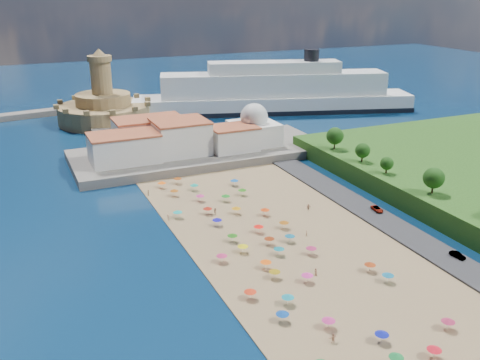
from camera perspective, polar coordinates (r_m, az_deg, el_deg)
name	(u,v)px	position (r m, az deg, el deg)	size (l,w,h in m)	color
ground	(268,248)	(126.36, 2.97, -7.24)	(700.00, 700.00, 0.00)	#071938
terrace	(201,153)	(191.89, -4.19, 2.93)	(90.00, 36.00, 3.00)	#59544C
jetty	(119,136)	(218.99, -12.78, 4.58)	(18.00, 70.00, 2.40)	#59544C
waterfront_buildings	(164,139)	(186.90, -8.08, 4.35)	(57.00, 29.00, 11.00)	silver
domed_building	(254,128)	(195.45, 1.50, 5.58)	(16.00, 16.00, 15.00)	silver
fortress	(104,108)	(246.44, -14.33, 7.47)	(40.00, 40.00, 32.40)	#A38951
cruise_ship	(274,94)	(260.23, 3.63, 9.16)	(134.65, 58.30, 29.40)	black
beach_parasols	(285,262)	(116.27, 4.82, -8.68)	(32.17, 118.55, 2.20)	gray
beachgoers	(254,238)	(128.48, 1.51, -6.16)	(38.31, 98.27, 1.87)	tan
parked_cars	(438,244)	(133.33, 20.37, -6.40)	(2.58, 48.75, 1.36)	gray
hillside_trees	(450,186)	(145.66, 21.48, -0.58)	(11.64, 110.90, 7.38)	#382314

